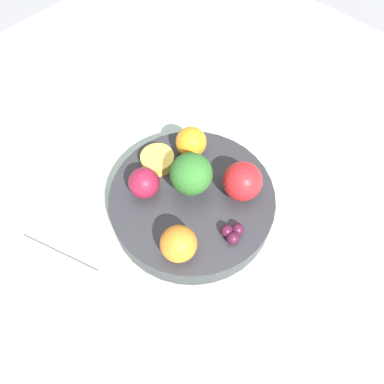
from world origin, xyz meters
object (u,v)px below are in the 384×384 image
(broccoli, at_px, (191,174))
(small_cup, at_px, (158,160))
(orange_front, at_px, (191,142))
(apple_green, at_px, (144,183))
(apple_red, at_px, (242,181))
(napkin, at_px, (29,299))
(bowl, at_px, (192,202))
(grape_cluster, at_px, (232,233))
(orange_back, at_px, (179,244))

(broccoli, distance_m, small_cup, 0.08)
(broccoli, relative_size, orange_front, 1.46)
(apple_green, bearing_deg, orange_front, 0.86)
(apple_red, xyz_separation_m, napkin, (-0.31, 0.11, -0.06))
(bowl, bearing_deg, broccoli, 48.54)
(grape_cluster, bearing_deg, small_cup, 84.36)
(apple_red, bearing_deg, orange_front, 87.63)
(apple_red, distance_m, apple_green, 0.14)
(orange_front, distance_m, orange_back, 0.17)
(napkin, bearing_deg, apple_green, -2.11)
(apple_red, bearing_deg, bowl, 138.45)
(small_cup, distance_m, napkin, 0.27)
(broccoli, relative_size, orange_back, 1.42)
(apple_green, xyz_separation_m, orange_back, (-0.03, -0.10, 0.00))
(apple_red, height_order, napkin, apple_red)
(apple_red, distance_m, napkin, 0.34)
(orange_front, bearing_deg, grape_cluster, -115.70)
(orange_front, height_order, napkin, orange_front)
(apple_red, relative_size, napkin, 0.32)
(broccoli, xyz_separation_m, grape_cluster, (-0.02, -0.09, -0.03))
(napkin, bearing_deg, small_cup, 3.44)
(apple_green, bearing_deg, bowl, -52.72)
(apple_green, bearing_deg, grape_cluster, -76.95)
(orange_front, distance_m, napkin, 0.32)
(apple_red, distance_m, grape_cluster, 0.08)
(broccoli, bearing_deg, orange_front, 43.46)
(small_cup, bearing_deg, orange_front, -23.21)
(orange_back, relative_size, small_cup, 0.96)
(bowl, distance_m, small_cup, 0.08)
(broccoli, height_order, napkin, broccoli)
(apple_green, relative_size, small_cup, 0.89)
(bowl, bearing_deg, apple_green, 127.28)
(apple_green, relative_size, orange_back, 0.93)
(broccoli, xyz_separation_m, small_cup, (-0.00, 0.07, -0.03))
(bowl, xyz_separation_m, napkin, (-0.26, 0.06, -0.02))
(apple_red, distance_m, small_cup, 0.14)
(orange_front, distance_m, grape_cluster, 0.16)
(orange_back, bearing_deg, apple_red, -0.22)
(apple_green, height_order, orange_back, orange_back)
(broccoli, xyz_separation_m, orange_back, (-0.08, -0.06, -0.01))
(broccoli, distance_m, orange_back, 0.10)
(napkin, bearing_deg, orange_back, -31.42)
(apple_green, distance_m, orange_back, 0.11)
(apple_red, relative_size, apple_green, 1.25)
(bowl, height_order, orange_back, orange_back)
(bowl, height_order, napkin, bowl)
(apple_green, distance_m, orange_front, 0.10)
(bowl, distance_m, broccoli, 0.06)
(bowl, height_order, small_cup, small_cup)
(broccoli, distance_m, orange_front, 0.07)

